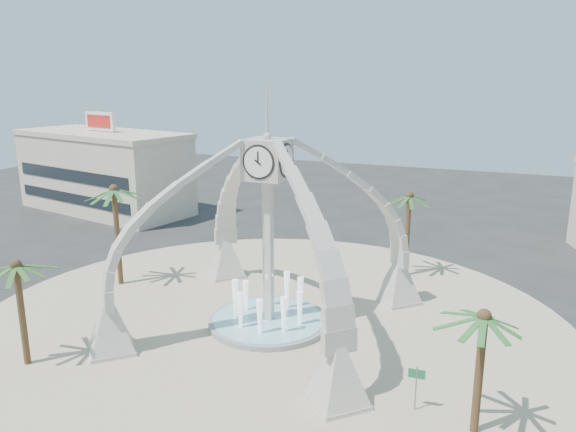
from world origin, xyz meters
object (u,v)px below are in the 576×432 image
at_px(clock_tower, 268,231).
at_px(street_sign, 416,379).
at_px(palm_south, 16,266).
at_px(palm_east, 484,318).
at_px(fountain, 269,321).
at_px(palm_west, 114,191).
at_px(palm_north, 409,197).

relative_size(clock_tower, street_sign, 7.44).
relative_size(palm_south, street_sign, 2.80).
bearing_deg(street_sign, palm_east, -16.69).
distance_m(palm_east, palm_south, 24.37).
distance_m(clock_tower, palm_south, 14.63).
height_order(clock_tower, palm_east, clock_tower).
distance_m(fountain, street_sign, 12.47).
distance_m(clock_tower, street_sign, 13.27).
bearing_deg(palm_west, palm_south, -74.68).
bearing_deg(fountain, palm_south, -136.15).
bearing_deg(palm_north, street_sign, -77.35).
bearing_deg(palm_north, palm_east, -70.13).
distance_m(palm_east, palm_north, 21.01).
bearing_deg(fountain, palm_west, 170.94).
distance_m(palm_west, street_sign, 26.70).
bearing_deg(clock_tower, palm_south, -136.15).
relative_size(palm_west, street_sign, 3.53).
bearing_deg(palm_west, palm_east, -18.16).
distance_m(palm_east, palm_west, 29.02).
xyz_separation_m(palm_west, palm_south, (3.38, -12.35, -1.64)).
xyz_separation_m(clock_tower, palm_south, (-10.54, -10.13, -0.58)).
distance_m(clock_tower, palm_west, 14.14).
bearing_deg(palm_east, palm_south, -172.17).
distance_m(palm_east, street_sign, 4.95).
height_order(palm_west, palm_north, palm_west).
bearing_deg(street_sign, palm_west, 157.36).
relative_size(palm_north, street_sign, 3.13).
distance_m(palm_west, palm_south, 12.91).
distance_m(fountain, palm_west, 15.86).
distance_m(fountain, palm_south, 15.66).
height_order(fountain, street_sign, fountain).
xyz_separation_m(fountain, street_sign, (10.75, -6.16, 1.44)).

